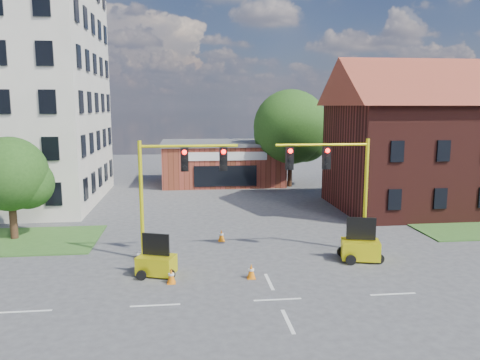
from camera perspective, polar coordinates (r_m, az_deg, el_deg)
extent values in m
plane|color=#3E3F41|center=(20.03, 4.60, -14.33)|extent=(120.00, 120.00, 0.00)
cube|color=maroon|center=(48.53, -2.19, 2.00)|extent=(12.00, 8.00, 4.00)
cube|color=#505052|center=(48.32, -2.20, 4.53)|extent=(12.40, 8.40, 0.30)
cube|color=silver|center=(44.38, -1.80, 2.90)|extent=(8.00, 0.10, 0.80)
cube|color=black|center=(44.62, -1.79, 0.48)|extent=(6.00, 0.10, 2.00)
cube|color=#431914|center=(40.51, 25.81, 2.56)|extent=(20.00, 10.00, 8.00)
cylinder|color=#331D12|center=(46.52, 6.11, 1.76)|extent=(0.44, 0.44, 4.18)
sphere|color=#1F4314|center=(46.20, 6.19, 6.44)|extent=(7.29, 7.29, 7.29)
sphere|color=#1F4314|center=(46.88, 7.83, 5.29)|extent=(5.10, 5.10, 5.10)
cylinder|color=#331D12|center=(31.05, -25.93, -4.02)|extent=(0.44, 0.44, 2.82)
sphere|color=#1F4314|center=(30.61, -26.26, 0.67)|extent=(4.38, 4.38, 4.38)
sphere|color=#1F4314|center=(30.70, -24.46, -0.39)|extent=(3.07, 3.07, 3.07)
cube|color=gray|center=(25.37, -11.71, -9.03)|extent=(0.60, 0.60, 0.30)
cylinder|color=#FFF315|center=(24.63, -11.93, -2.48)|extent=(0.20, 0.20, 6.20)
cylinder|color=#FFF315|center=(24.12, -6.21, 4.14)|extent=(5.00, 0.14, 0.14)
cube|color=black|center=(24.19, -6.78, 2.48)|extent=(0.40, 0.32, 1.20)
cube|color=black|center=(24.26, -2.04, 2.56)|extent=(0.40, 0.32, 1.20)
sphere|color=#FF0C07|center=(23.96, -6.79, 3.38)|extent=(0.24, 0.24, 0.24)
cube|color=gray|center=(27.03, 14.80, -8.01)|extent=(0.60, 0.60, 0.30)
cylinder|color=#FFF315|center=(26.33, 15.05, -1.86)|extent=(0.20, 0.20, 6.20)
cylinder|color=#FFF315|center=(25.15, 9.99, 4.26)|extent=(5.00, 0.14, 0.14)
cube|color=black|center=(25.29, 10.50, 2.68)|extent=(0.40, 0.32, 1.20)
cube|color=black|center=(24.78, 6.06, 2.65)|extent=(0.40, 0.32, 1.20)
sphere|color=#FF0C07|center=(25.07, 10.64, 3.54)|extent=(0.24, 0.24, 0.24)
cube|color=#FFF315|center=(22.78, -10.15, -10.11)|extent=(1.97, 1.63, 0.85)
cube|color=black|center=(22.48, -10.22, -7.72)|extent=(1.28, 0.54, 1.04)
cube|color=#FFF315|center=(25.25, 14.45, -8.19)|extent=(2.16, 1.69, 0.95)
cube|color=black|center=(24.95, 14.55, -5.75)|extent=(1.47, 0.48, 1.16)
cube|color=orange|center=(21.86, -8.36, -12.29)|extent=(0.38, 0.38, 0.04)
cone|color=orange|center=(21.74, -8.38, -11.48)|extent=(0.40, 0.40, 0.70)
cylinder|color=silver|center=(21.72, -8.38, -11.31)|extent=(0.27, 0.27, 0.09)
cube|color=orange|center=(27.98, -2.27, -7.41)|extent=(0.38, 0.38, 0.04)
cone|color=orange|center=(27.88, -2.28, -6.75)|extent=(0.40, 0.40, 0.70)
cylinder|color=silver|center=(27.87, -2.28, -6.62)|extent=(0.27, 0.27, 0.09)
cube|color=orange|center=(22.21, 1.37, -11.84)|extent=(0.38, 0.38, 0.04)
cone|color=orange|center=(22.09, 1.38, -11.04)|extent=(0.40, 0.40, 0.70)
cylinder|color=silver|center=(22.07, 1.38, -10.87)|extent=(0.27, 0.27, 0.09)
cube|color=orange|center=(26.30, 13.38, -8.73)|extent=(0.38, 0.38, 0.04)
cone|color=orange|center=(26.20, 13.40, -8.04)|extent=(0.40, 0.40, 0.70)
cylinder|color=silver|center=(26.18, 13.41, -7.90)|extent=(0.27, 0.27, 0.09)
imported|color=silver|center=(35.65, 19.24, -3.03)|extent=(6.25, 4.25, 1.59)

